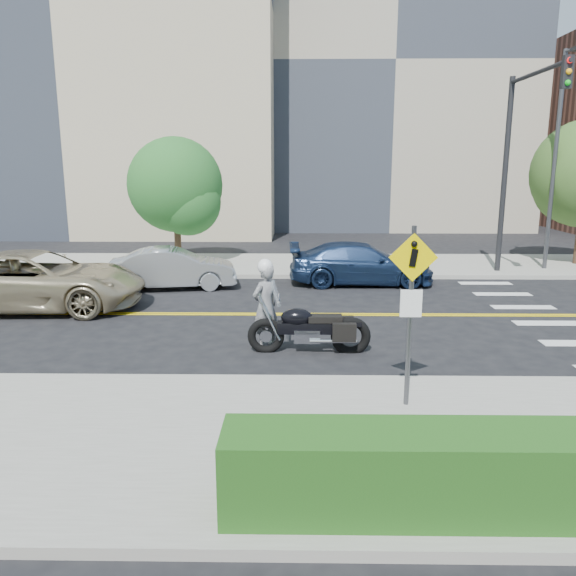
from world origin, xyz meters
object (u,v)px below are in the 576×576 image
(motorcyclist, at_px, (266,304))
(suv, at_px, (36,280))
(motorcycle, at_px, (310,317))
(parked_car_silver, at_px, (173,268))
(pedestrian_sign, at_px, (411,300))
(parked_car_blue, at_px, (361,263))

(motorcyclist, xyz_separation_m, suv, (-6.77, 3.35, -0.17))
(motorcycle, distance_m, parked_car_silver, 7.88)
(motorcyclist, bearing_deg, motorcycle, 117.85)
(pedestrian_sign, height_order, parked_car_blue, pedestrian_sign)
(suv, relative_size, parked_car_silver, 1.46)
(motorcyclist, distance_m, motorcycle, 1.08)
(motorcycle, height_order, parked_car_blue, motorcycle)
(motorcyclist, bearing_deg, parked_car_silver, -102.87)
(motorcyclist, distance_m, parked_car_silver, 7.06)
(motorcycle, distance_m, suv, 8.61)
(parked_car_blue, bearing_deg, motorcyclist, 155.83)
(pedestrian_sign, bearing_deg, motorcyclist, 126.26)
(parked_car_silver, bearing_deg, motorcyclist, -160.82)
(suv, bearing_deg, parked_car_blue, -72.20)
(parked_car_silver, bearing_deg, motorcycle, -155.81)
(motorcycle, xyz_separation_m, suv, (-7.77, 3.71, 0.05))
(motorcycle, height_order, suv, suv)
(pedestrian_sign, relative_size, motorcycle, 1.14)
(suv, height_order, parked_car_blue, suv)
(pedestrian_sign, bearing_deg, suv, 143.81)
(pedestrian_sign, relative_size, parked_car_silver, 0.72)
(motorcyclist, bearing_deg, suv, -68.36)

